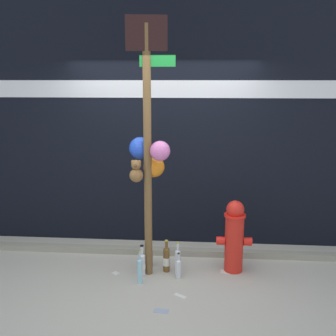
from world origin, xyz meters
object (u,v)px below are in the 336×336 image
fire_hydrant (234,236)px  bottle_3 (150,256)px  bottle_1 (178,261)px  bottle_0 (166,259)px  bottle_5 (142,264)px  bottle_4 (179,268)px  bottle_2 (140,270)px  memorial_post (148,138)px

fire_hydrant → bottle_3: size_ratio=2.82×
bottle_1 → bottle_3: bearing=150.3°
bottle_0 → bottle_5: size_ratio=1.06×
bottle_1 → bottle_5: bearing=-171.1°
bottle_3 → bottle_4: size_ratio=1.01×
bottle_3 → bottle_4: 0.47m
bottle_3 → bottle_5: (-0.06, -0.27, 0.02)m
bottle_2 → fire_hydrant: bearing=20.0°
bottle_5 → bottle_4: bearing=-4.0°
memorial_post → bottle_2: bearing=-105.7°
fire_hydrant → bottle_2: bearing=-160.0°
bottle_0 → bottle_1: 0.15m
bottle_1 → bottle_4: bottle_1 is taller
fire_hydrant → bottle_3: (-1.01, 0.06, -0.32)m
bottle_1 → bottle_4: bearing=-80.5°
bottle_0 → bottle_3: bearing=146.2°
fire_hydrant → bottle_0: size_ratio=2.21×
fire_hydrant → bottle_1: size_ratio=2.19×
bottle_2 → bottle_3: bearing=82.4°
bottle_1 → bottle_4: size_ratio=1.30×
fire_hydrant → bottle_2: (-1.07, -0.39, -0.29)m
bottle_2 → bottle_0: bearing=48.1°
bottle_3 → bottle_4: bearing=-38.7°
memorial_post → bottle_3: memorial_post is taller
bottle_0 → bottle_4: bottle_0 is taller
bottle_4 → bottle_5: size_ratio=0.82×
bottle_0 → bottle_4: 0.22m
fire_hydrant → bottle_4: bearing=-159.9°
fire_hydrant → bottle_2: 1.18m
fire_hydrant → bottle_3: bearing=176.7°
memorial_post → bottle_1: memorial_post is taller
bottle_4 → bottle_0: bearing=135.3°
bottle_2 → bottle_4: bearing=19.9°
fire_hydrant → bottle_5: size_ratio=2.34×
bottle_2 → bottle_1: bearing=31.2°
memorial_post → fire_hydrant: 1.54m
bottle_0 → bottle_5: bottle_0 is taller
memorial_post → bottle_4: bearing=-17.5°
bottle_1 → fire_hydrant: bearing=12.1°
bottle_1 → bottle_3: size_ratio=1.29×
bottle_1 → bottle_2: bottle_1 is taller
memorial_post → bottle_3: size_ratio=9.38×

